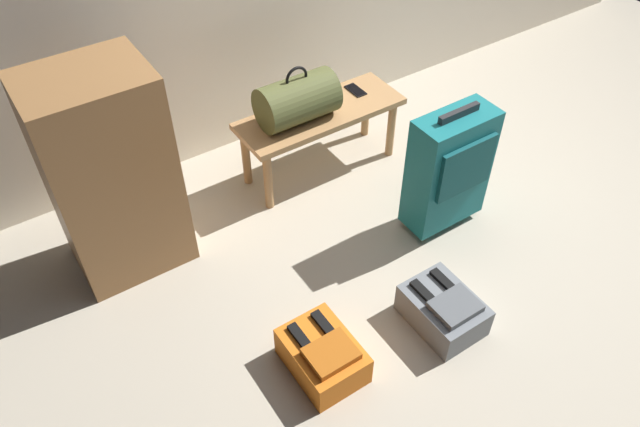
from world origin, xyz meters
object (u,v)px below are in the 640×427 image
object	(u,v)px
backpack_grey	(443,310)
side_cabinet	(111,176)
bench	(320,120)
cell_phone	(356,90)
suitcase_upright_teal	(449,169)
duffel_bag_olive	(297,100)
backpack_orange	(323,355)

from	to	relation	value
backpack_grey	side_cabinet	xyz separation A→B (m)	(-1.07, 1.26, 0.46)
bench	cell_phone	bearing A→B (deg)	11.12
cell_phone	backpack_grey	xyz separation A→B (m)	(-0.46, -1.36, -0.33)
suitcase_upright_teal	side_cabinet	distance (m)	1.71
duffel_bag_olive	side_cabinet	bearing A→B (deg)	-177.46
backpack_orange	side_cabinet	world-z (taller)	side_cabinet
duffel_bag_olive	side_cabinet	world-z (taller)	side_cabinet
bench	side_cabinet	bearing A→B (deg)	-177.77
backpack_orange	cell_phone	bearing A→B (deg)	49.35
cell_phone	side_cabinet	xyz separation A→B (m)	(-1.53, -0.11, 0.12)
backpack_orange	side_cabinet	xyz separation A→B (m)	(-0.46, 1.15, 0.46)
side_cabinet	cell_phone	bearing A→B (deg)	3.95
backpack_orange	backpack_grey	size ratio (longest dim) A/B	1.00
duffel_bag_olive	backpack_grey	xyz separation A→B (m)	(-0.01, -1.30, -0.46)
suitcase_upright_teal	backpack_grey	bearing A→B (deg)	-131.06
side_cabinet	backpack_orange	bearing A→B (deg)	-68.33
bench	backpack_grey	size ratio (longest dim) A/B	2.63
duffel_bag_olive	cell_phone	bearing A→B (deg)	7.33
side_cabinet	suitcase_upright_teal	bearing A→B (deg)	-25.28
backpack_orange	backpack_grey	xyz separation A→B (m)	(0.62, -0.11, 0.00)
backpack_grey	cell_phone	bearing A→B (deg)	71.51
suitcase_upright_teal	backpack_grey	world-z (taller)	suitcase_upright_teal
cell_phone	backpack_grey	world-z (taller)	cell_phone
cell_phone	side_cabinet	distance (m)	1.54
duffel_bag_olive	suitcase_upright_teal	xyz separation A→B (m)	(0.45, -0.77, -0.17)
bench	backpack_grey	world-z (taller)	bench
bench	backpack_grey	bearing A→B (deg)	-97.10
cell_phone	duffel_bag_olive	bearing A→B (deg)	-172.67
duffel_bag_olive	suitcase_upright_teal	world-z (taller)	duffel_bag_olive
suitcase_upright_teal	backpack_grey	xyz separation A→B (m)	(-0.46, -0.53, -0.29)
backpack_orange	suitcase_upright_teal	bearing A→B (deg)	21.26
duffel_bag_olive	backpack_grey	distance (m)	1.38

